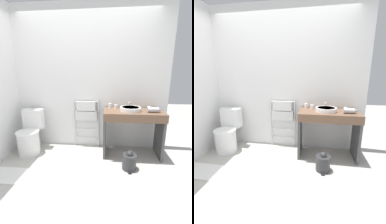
% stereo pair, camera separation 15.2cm
% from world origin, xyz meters
% --- Properties ---
extents(ground_plane, '(12.00, 12.00, 0.00)m').
position_xyz_m(ground_plane, '(0.00, 0.00, 0.00)').
color(ground_plane, '#B2AFA8').
extents(wall_back, '(2.99, 0.12, 2.64)m').
position_xyz_m(wall_back, '(0.00, 1.26, 1.32)').
color(wall_back, white).
rests_on(wall_back, ground_plane).
extents(toilet, '(0.40, 0.54, 0.79)m').
position_xyz_m(toilet, '(-1.03, 0.83, 0.32)').
color(toilet, white).
rests_on(toilet, ground_plane).
extents(towel_radiator, '(0.50, 0.06, 0.96)m').
position_xyz_m(towel_radiator, '(-0.02, 1.15, 0.67)').
color(towel_radiator, silver).
rests_on(towel_radiator, ground_plane).
extents(vanity_counter, '(1.00, 0.55, 0.82)m').
position_xyz_m(vanity_counter, '(0.83, 0.90, 0.56)').
color(vanity_counter, brown).
rests_on(vanity_counter, ground_plane).
extents(sink_basin, '(0.35, 0.35, 0.07)m').
position_xyz_m(sink_basin, '(0.78, 0.89, 0.86)').
color(sink_basin, white).
rests_on(sink_basin, vanity_counter).
extents(faucet, '(0.02, 0.10, 0.12)m').
position_xyz_m(faucet, '(0.78, 1.07, 0.90)').
color(faucet, silver).
rests_on(faucet, vanity_counter).
extents(cup_near_wall, '(0.06, 0.06, 0.08)m').
position_xyz_m(cup_near_wall, '(0.43, 1.10, 0.86)').
color(cup_near_wall, white).
rests_on(cup_near_wall, vanity_counter).
extents(cup_near_edge, '(0.06, 0.06, 0.07)m').
position_xyz_m(cup_near_edge, '(0.54, 1.04, 0.86)').
color(cup_near_edge, white).
rests_on(cup_near_edge, vanity_counter).
extents(hair_dryer, '(0.23, 0.19, 0.08)m').
position_xyz_m(hair_dryer, '(1.14, 0.83, 0.86)').
color(hair_dryer, '#B7B7BC').
rests_on(hair_dryer, vanity_counter).
extents(trash_bin, '(0.21, 0.25, 0.31)m').
position_xyz_m(trash_bin, '(0.75, 0.45, 0.13)').
color(trash_bin, '#333335').
rests_on(trash_bin, ground_plane).
extents(bath_mat, '(0.56, 0.36, 0.01)m').
position_xyz_m(bath_mat, '(-1.08, 0.12, 0.01)').
color(bath_mat, silver).
rests_on(bath_mat, ground_plane).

